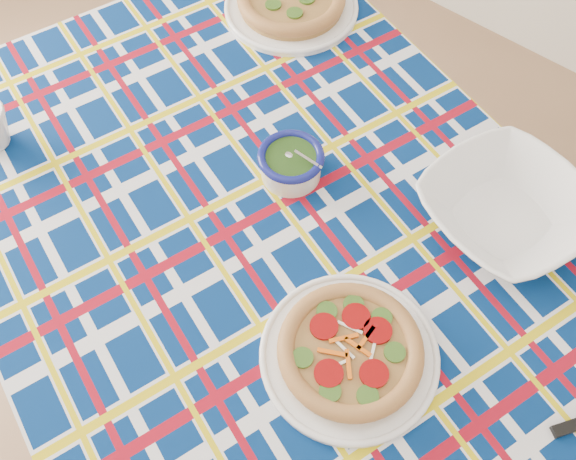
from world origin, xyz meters
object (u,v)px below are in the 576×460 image
Objects in this scene: dining_table at (300,285)px; serving_bowl at (506,209)px; pesto_bowl at (291,162)px; main_focaccia_plate at (350,350)px.

dining_table is 6.42× the size of serving_bowl.
pesto_bowl reaches higher than serving_bowl.
main_focaccia_plate is at bearing -8.02° from dining_table.
serving_bowl is at bearing 81.73° from main_focaccia_plate.
main_focaccia_plate is at bearing -98.27° from serving_bowl.
pesto_bowl is (-0.15, 0.16, 0.13)m from dining_table.
dining_table is at bearing -45.88° from pesto_bowl.
pesto_bowl is (-0.34, 0.25, 0.01)m from main_focaccia_plate.
dining_table is 0.25m from pesto_bowl.
dining_table is at bearing -126.01° from serving_bowl.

